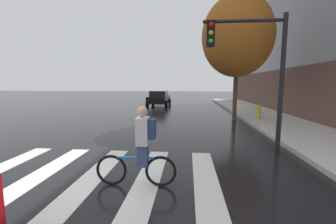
% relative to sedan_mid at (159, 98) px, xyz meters
% --- Properties ---
extents(ground_plane, '(120.00, 120.00, 0.00)m').
position_rel_sedan_mid_xyz_m(ground_plane, '(0.60, -16.63, -0.76)').
color(ground_plane, black).
extents(crosswalk_stripes, '(5.72, 3.89, 0.01)m').
position_rel_sedan_mid_xyz_m(crosswalk_stripes, '(0.68, -16.63, -0.76)').
color(crosswalk_stripes, silver).
rests_on(crosswalk_stripes, ground).
extents(sedan_mid, '(2.11, 4.32, 1.48)m').
position_rel_sedan_mid_xyz_m(sedan_mid, '(0.00, 0.00, 0.00)').
color(sedan_mid, black).
rests_on(sedan_mid, ground).
extents(cyclist, '(1.71, 0.37, 1.69)m').
position_rel_sedan_mid_xyz_m(cyclist, '(1.90, -16.98, 0.08)').
color(cyclist, black).
rests_on(cyclist, ground).
extents(traffic_light_near, '(2.47, 0.28, 4.20)m').
position_rel_sedan_mid_xyz_m(traffic_light_near, '(4.83, -14.35, 2.10)').
color(traffic_light_near, black).
rests_on(traffic_light_near, ground).
extents(fire_hydrant, '(0.33, 0.22, 0.78)m').
position_rel_sedan_mid_xyz_m(fire_hydrant, '(7.01, -8.13, -0.23)').
color(fire_hydrant, gold).
rests_on(fire_hydrant, sidewalk).
extents(street_tree_near, '(4.03, 4.03, 7.17)m').
position_rel_sedan_mid_xyz_m(street_tree_near, '(5.62, -8.08, 4.08)').
color(street_tree_near, '#4C3823').
rests_on(street_tree_near, ground).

